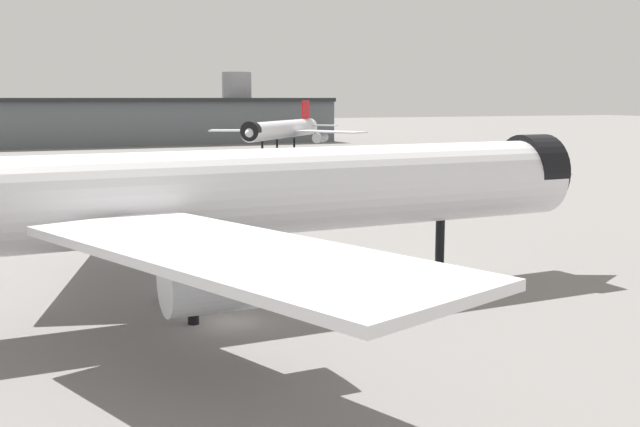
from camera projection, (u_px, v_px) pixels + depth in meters
ground at (229, 322)px, 48.48m from camera, size 900.00×900.00×0.00m
airliner_near_gate at (212, 197)px, 50.76m from camera, size 63.21×57.66×17.22m
airliner_far_taxiway at (283, 130)px, 198.12m from camera, size 37.45×40.71×13.35m
terminal_building at (70, 121)px, 227.18m from camera, size 164.11×29.95×22.22m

